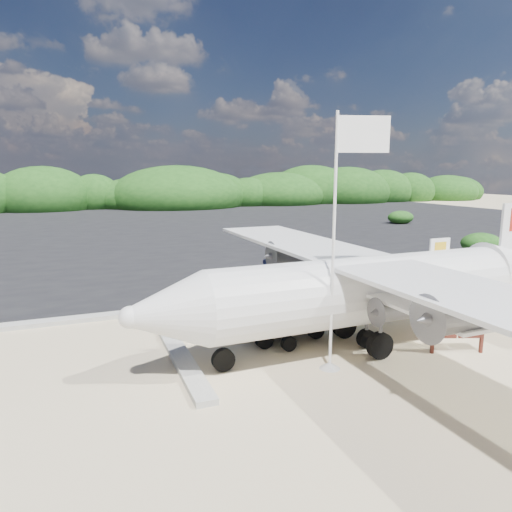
{
  "coord_description": "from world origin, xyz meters",
  "views": [
    {
      "loc": [
        -6.76,
        -10.58,
        4.85
      ],
      "look_at": [
        -0.45,
        5.62,
        1.65
      ],
      "focal_mm": 32.0,
      "sensor_mm": 36.0,
      "label": 1
    }
  ],
  "objects_px": {
    "crew_a": "(265,308)",
    "crew_c": "(271,290)",
    "aircraft_large": "(394,229)",
    "flagpole": "(330,368)",
    "signboard": "(456,353)",
    "baggage_cart": "(282,338)",
    "crew_b": "(266,281)",
    "aircraft_small": "(1,233)"
  },
  "relations": [
    {
      "from": "flagpole",
      "to": "signboard",
      "type": "xyz_separation_m",
      "value": [
        3.73,
        -0.38,
        0.0
      ]
    },
    {
      "from": "signboard",
      "to": "crew_b",
      "type": "xyz_separation_m",
      "value": [
        -3.02,
        6.25,
        0.86
      ]
    },
    {
      "from": "aircraft_small",
      "to": "crew_a",
      "type": "bearing_deg",
      "value": 109.68
    },
    {
      "from": "crew_b",
      "to": "aircraft_large",
      "type": "distance_m",
      "value": 25.75
    },
    {
      "from": "baggage_cart",
      "to": "crew_b",
      "type": "height_order",
      "value": "crew_b"
    },
    {
      "from": "signboard",
      "to": "crew_c",
      "type": "relative_size",
      "value": 0.86
    },
    {
      "from": "signboard",
      "to": "crew_c",
      "type": "bearing_deg",
      "value": 144.37
    },
    {
      "from": "crew_c",
      "to": "crew_b",
      "type": "bearing_deg",
      "value": -95.23
    },
    {
      "from": "flagpole",
      "to": "crew_c",
      "type": "distance_m",
      "value": 4.63
    },
    {
      "from": "flagpole",
      "to": "crew_a",
      "type": "height_order",
      "value": "flagpole"
    },
    {
      "from": "baggage_cart",
      "to": "aircraft_small",
      "type": "relative_size",
      "value": 0.32
    },
    {
      "from": "baggage_cart",
      "to": "crew_c",
      "type": "xyz_separation_m",
      "value": [
        0.55,
        2.15,
        0.89
      ]
    },
    {
      "from": "crew_a",
      "to": "aircraft_small",
      "type": "height_order",
      "value": "crew_a"
    },
    {
      "from": "baggage_cart",
      "to": "aircraft_small",
      "type": "xyz_separation_m",
      "value": [
        -11.4,
        29.87,
        0.0
      ]
    },
    {
      "from": "baggage_cart",
      "to": "signboard",
      "type": "xyz_separation_m",
      "value": [
        3.94,
        -2.77,
        0.0
      ]
    },
    {
      "from": "flagpole",
      "to": "aircraft_small",
      "type": "bearing_deg",
      "value": 109.8
    },
    {
      "from": "signboard",
      "to": "aircraft_large",
      "type": "distance_m",
      "value": 28.45
    },
    {
      "from": "crew_a",
      "to": "aircraft_large",
      "type": "bearing_deg",
      "value": -134.0
    },
    {
      "from": "crew_c",
      "to": "aircraft_small",
      "type": "height_order",
      "value": "crew_c"
    },
    {
      "from": "crew_a",
      "to": "aircraft_large",
      "type": "height_order",
      "value": "aircraft_large"
    },
    {
      "from": "crew_a",
      "to": "crew_c",
      "type": "distance_m",
      "value": 1.85
    },
    {
      "from": "signboard",
      "to": "baggage_cart",
      "type": "bearing_deg",
      "value": 164.64
    },
    {
      "from": "aircraft_small",
      "to": "crew_b",
      "type": "bearing_deg",
      "value": 114.05
    },
    {
      "from": "crew_b",
      "to": "aircraft_small",
      "type": "distance_m",
      "value": 29.13
    },
    {
      "from": "crew_a",
      "to": "crew_c",
      "type": "height_order",
      "value": "crew_c"
    },
    {
      "from": "baggage_cart",
      "to": "crew_b",
      "type": "relative_size",
      "value": 1.41
    },
    {
      "from": "baggage_cart",
      "to": "signboard",
      "type": "relative_size",
      "value": 1.58
    },
    {
      "from": "crew_b",
      "to": "aircraft_large",
      "type": "height_order",
      "value": "aircraft_large"
    },
    {
      "from": "crew_a",
      "to": "crew_c",
      "type": "bearing_deg",
      "value": -117.34
    },
    {
      "from": "flagpole",
      "to": "crew_c",
      "type": "relative_size",
      "value": 3.51
    },
    {
      "from": "crew_c",
      "to": "aircraft_small",
      "type": "relative_size",
      "value": 0.23
    },
    {
      "from": "aircraft_large",
      "to": "baggage_cart",
      "type": "bearing_deg",
      "value": 44.72
    },
    {
      "from": "crew_b",
      "to": "crew_c",
      "type": "distance_m",
      "value": 1.38
    },
    {
      "from": "crew_c",
      "to": "baggage_cart",
      "type": "bearing_deg",
      "value": 85.9
    },
    {
      "from": "signboard",
      "to": "crew_b",
      "type": "height_order",
      "value": "crew_b"
    },
    {
      "from": "crew_c",
      "to": "aircraft_large",
      "type": "distance_m",
      "value": 26.93
    },
    {
      "from": "baggage_cart",
      "to": "crew_b",
      "type": "distance_m",
      "value": 3.7
    },
    {
      "from": "crew_b",
      "to": "crew_c",
      "type": "bearing_deg",
      "value": 54.28
    },
    {
      "from": "crew_b",
      "to": "flagpole",
      "type": "bearing_deg",
      "value": 62.86
    },
    {
      "from": "baggage_cart",
      "to": "flagpole",
      "type": "bearing_deg",
      "value": -90.44
    },
    {
      "from": "crew_b",
      "to": "aircraft_small",
      "type": "xyz_separation_m",
      "value": [
        -12.31,
        26.39,
        -0.86
      ]
    },
    {
      "from": "crew_a",
      "to": "crew_b",
      "type": "bearing_deg",
      "value": -111.6
    }
  ]
}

